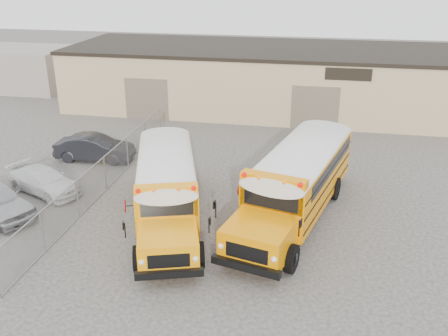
% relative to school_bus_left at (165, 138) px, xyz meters
% --- Properties ---
extents(ground, '(120.00, 120.00, 0.00)m').
position_rel_school_bus_left_xyz_m(ground, '(3.95, -6.63, -1.70)').
color(ground, '#383633').
rests_on(ground, ground).
extents(warehouse, '(30.20, 10.20, 4.67)m').
position_rel_school_bus_left_xyz_m(warehouse, '(3.95, 13.37, 0.67)').
color(warehouse, tan).
rests_on(warehouse, ground).
extents(chainlink_fence, '(0.07, 18.07, 1.81)m').
position_rel_school_bus_left_xyz_m(chainlink_fence, '(-2.05, -3.63, -0.80)').
color(chainlink_fence, gray).
rests_on(chainlink_fence, ground).
extents(distant_building_left, '(8.00, 6.00, 3.60)m').
position_rel_school_bus_left_xyz_m(distant_building_left, '(-18.05, 15.37, 0.10)').
color(distant_building_left, gray).
rests_on(distant_building_left, ground).
extents(school_bus_left, '(5.39, 10.31, 2.94)m').
position_rel_school_bus_left_xyz_m(school_bus_left, '(0.00, 0.00, 0.00)').
color(school_bus_left, '#FF9907').
rests_on(school_bus_left, ground).
extents(school_bus_right, '(5.18, 11.24, 3.20)m').
position_rel_school_bus_left_xyz_m(school_bus_right, '(9.10, 2.08, 0.15)').
color(school_bus_right, orange).
rests_on(school_bus_right, ground).
extents(tarp_bundle, '(1.08, 1.02, 1.33)m').
position_rel_school_bus_left_xyz_m(tarp_bundle, '(6.43, -8.20, -1.02)').
color(tarp_bundle, black).
rests_on(tarp_bundle, ground).
extents(car_white, '(4.59, 3.25, 1.23)m').
position_rel_school_bus_left_xyz_m(car_white, '(-4.96, -4.47, -1.08)').
color(car_white, silver).
rests_on(car_white, ground).
extents(car_dark, '(4.59, 1.80, 1.49)m').
position_rel_school_bus_left_xyz_m(car_dark, '(-4.35, 0.10, -0.96)').
color(car_dark, black).
rests_on(car_dark, ground).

